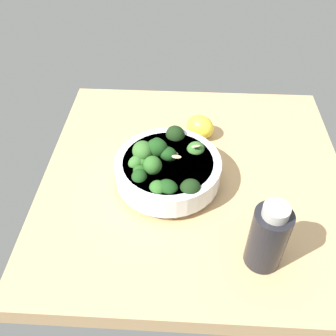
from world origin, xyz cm
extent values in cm
cube|color=tan|center=(0.00, 0.00, -1.90)|extent=(59.76, 59.76, 3.80)
cylinder|color=white|center=(2.61, -5.08, 0.72)|extent=(10.92, 10.92, 1.44)
cylinder|color=white|center=(2.61, -5.08, 3.61)|extent=(19.86, 19.86, 4.33)
cylinder|color=silver|center=(2.61, -5.08, 5.37)|extent=(16.83, 16.83, 0.80)
cylinder|color=#2F662B|center=(0.67, -7.31, 5.43)|extent=(1.74, 1.81, 1.67)
ellipsoid|color=#194216|center=(0.67, -7.31, 7.17)|extent=(4.66, 5.54, 5.35)
cylinder|color=#2F662B|center=(1.33, -5.14, 4.80)|extent=(1.75, 1.84, 1.37)
ellipsoid|color=#194216|center=(1.33, -5.14, 6.40)|extent=(4.23, 4.21, 4.38)
cylinder|color=#589D47|center=(9.29, -6.52, 3.82)|extent=(1.71, 1.48, 1.91)
ellipsoid|color=#2D6023|center=(9.29, -6.52, 5.49)|extent=(4.54, 4.92, 3.83)
cylinder|color=#4A8F3C|center=(-1.65, -7.47, 4.44)|extent=(1.46, 1.31, 1.44)
ellipsoid|color=#23511C|center=(-1.65, -7.47, 5.95)|extent=(4.32, 4.13, 3.54)
cylinder|color=#2F662B|center=(4.90, -7.70, 5.18)|extent=(1.80, 1.78, 1.34)
ellipsoid|color=#2D6023|center=(4.90, -7.70, 6.74)|extent=(4.87, 4.61, 4.22)
cylinder|color=#3C7A32|center=(6.89, -9.94, 4.15)|extent=(1.38, 1.58, 1.61)
ellipsoid|color=#194216|center=(6.89, -9.94, 5.66)|extent=(4.06, 3.74, 4.14)
cylinder|color=#4A8F3C|center=(1.24, -9.81, 4.80)|extent=(1.90, 1.94, 1.91)
ellipsoid|color=#386B2B|center=(1.24, -9.81, 6.79)|extent=(6.05, 5.83, 6.24)
cylinder|color=#2F662B|center=(-1.09, -0.29, 4.23)|extent=(1.28, 1.18, 1.11)
ellipsoid|color=#386B2B|center=(-1.09, -0.29, 5.66)|extent=(3.86, 4.12, 3.84)
cylinder|color=#3C7A32|center=(8.96, -0.89, 3.93)|extent=(1.43, 1.54, 1.43)
ellipsoid|color=black|center=(8.96, -0.89, 5.50)|extent=(4.36, 4.86, 4.61)
cylinder|color=#2F662B|center=(2.84, -9.78, 4.40)|extent=(1.41, 1.62, 1.70)
ellipsoid|color=#2D6023|center=(2.84, -9.78, 5.90)|extent=(2.86, 3.18, 2.40)
cylinder|color=#2F662B|center=(9.15, -4.74, 4.11)|extent=(1.66, 1.70, 1.50)
ellipsoid|color=#194216|center=(9.15, -4.74, 5.65)|extent=(4.69, 4.81, 4.00)
cylinder|color=#2F662B|center=(5.24, -9.84, 4.17)|extent=(1.27, 1.30, 0.92)
ellipsoid|color=#23511C|center=(5.24, -9.84, 5.40)|extent=(2.53, 3.67, 3.54)
cylinder|color=#589D47|center=(3.38, -10.93, 4.41)|extent=(1.52, 1.52, 1.11)
ellipsoid|color=#386B2B|center=(3.38, -10.93, 5.74)|extent=(4.45, 4.68, 3.74)
cylinder|color=#4A8F3C|center=(-5.06, -4.05, 3.84)|extent=(2.27, 2.14, 1.91)
ellipsoid|color=black|center=(-5.06, -4.05, 5.77)|extent=(6.39, 5.68, 5.40)
ellipsoid|color=#DBBC84|center=(-0.03, -0.13, 7.40)|extent=(1.69, 2.07, 0.77)
ellipsoid|color=#DBBC84|center=(3.18, -3.51, 7.48)|extent=(1.38, 1.99, 0.51)
ellipsoid|color=#DBBC84|center=(0.71, -4.08, 6.07)|extent=(1.29, 1.78, 1.27)
ellipsoid|color=yellow|center=(-12.12, 1.11, 2.55)|extent=(7.59, 7.94, 5.11)
cylinder|color=black|center=(18.83, 10.99, 5.64)|extent=(5.83, 5.83, 11.28)
cylinder|color=#B7B2A8|center=(18.83, 10.99, 12.13)|extent=(3.87, 3.87, 1.69)
camera|label=1|loc=(52.97, -2.29, 52.95)|focal=40.09mm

